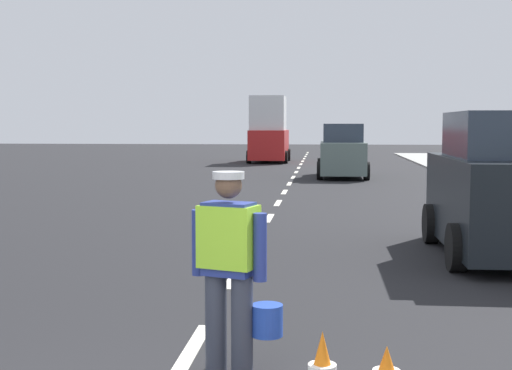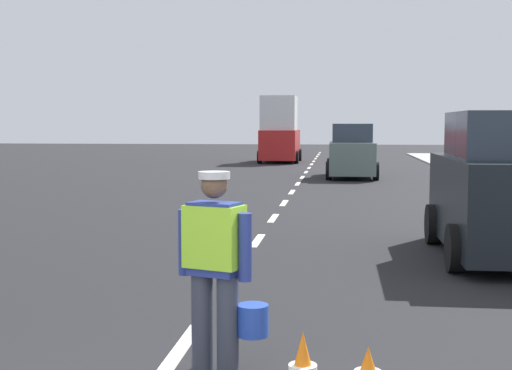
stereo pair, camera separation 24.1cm
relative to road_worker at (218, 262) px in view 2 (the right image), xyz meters
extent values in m
plane|color=black|center=(-0.44, 18.91, -0.93)|extent=(96.00, 96.00, 0.00)
cube|color=silver|center=(-0.44, 0.61, -0.93)|extent=(0.14, 1.40, 0.01)
cube|color=silver|center=(-0.44, 3.61, -0.93)|extent=(0.14, 1.40, 0.01)
cube|color=silver|center=(-0.44, 6.61, -0.93)|extent=(0.14, 1.40, 0.01)
cube|color=silver|center=(-0.44, 9.61, -0.93)|extent=(0.14, 1.40, 0.01)
cube|color=silver|center=(-0.44, 12.61, -0.93)|extent=(0.14, 1.40, 0.01)
cube|color=silver|center=(-0.44, 15.61, -0.93)|extent=(0.14, 1.40, 0.01)
cube|color=silver|center=(-0.44, 18.61, -0.93)|extent=(0.14, 1.40, 0.01)
cube|color=silver|center=(-0.44, 21.61, -0.93)|extent=(0.14, 1.40, 0.01)
cube|color=silver|center=(-0.44, 24.61, -0.93)|extent=(0.14, 1.40, 0.01)
cube|color=silver|center=(-0.44, 27.61, -0.93)|extent=(0.14, 1.40, 0.01)
cube|color=silver|center=(-0.44, 30.61, -0.93)|extent=(0.14, 1.40, 0.01)
cube|color=silver|center=(-0.44, 33.61, -0.93)|extent=(0.14, 1.40, 0.01)
cube|color=silver|center=(-0.44, 36.61, -0.93)|extent=(0.14, 1.40, 0.01)
cube|color=silver|center=(-0.44, 39.61, -0.93)|extent=(0.14, 1.40, 0.01)
cube|color=silver|center=(-0.44, 42.61, -0.93)|extent=(0.14, 1.40, 0.01)
cube|color=silver|center=(-0.44, 45.61, -0.93)|extent=(0.14, 1.40, 0.01)
cylinder|color=#383D4C|center=(-0.14, 0.04, -0.52)|extent=(0.18, 0.18, 0.82)
cylinder|color=#383D4C|center=(0.09, -0.04, -0.52)|extent=(0.18, 0.18, 0.82)
cube|color=navy|center=(-0.03, 0.00, 0.19)|extent=(0.46, 0.35, 0.60)
cube|color=#A5EA33|center=(-0.03, 0.00, 0.21)|extent=(0.53, 0.41, 0.51)
cylinder|color=navy|center=(-0.29, 0.09, 0.14)|extent=(0.11, 0.11, 0.55)
cylinder|color=navy|center=(0.24, -0.09, 0.14)|extent=(0.11, 0.11, 0.55)
sphere|color=brown|center=(-0.03, 0.00, 0.63)|extent=(0.22, 0.22, 0.22)
cylinder|color=silver|center=(-0.03, 0.00, 0.71)|extent=(0.26, 0.26, 0.06)
cylinder|color=#2347B7|center=(0.29, 0.00, -0.48)|extent=(0.26, 0.26, 0.26)
cylinder|color=white|center=(0.74, -0.84, -0.58)|extent=(0.20, 0.20, 0.06)
cube|color=red|center=(-2.24, 32.71, 0.03)|extent=(1.90, 4.60, 1.56)
cube|color=#2D3847|center=(-2.24, 33.52, 1.16)|extent=(1.67, 1.61, 0.70)
cube|color=silver|center=(-2.24, 31.91, 1.71)|extent=(1.80, 2.53, 1.80)
cylinder|color=black|center=(-1.27, 31.29, -0.59)|extent=(0.22, 0.68, 0.68)
cylinder|color=black|center=(-3.21, 31.29, -0.59)|extent=(0.22, 0.68, 0.68)
cylinder|color=black|center=(-1.27, 34.14, -0.59)|extent=(0.22, 0.68, 0.68)
cylinder|color=black|center=(-3.21, 34.14, -0.59)|extent=(0.22, 0.68, 0.68)
cube|color=slate|center=(1.45, 21.89, -0.15)|extent=(1.68, 4.17, 1.20)
cube|color=#2D3847|center=(1.45, 21.78, 0.79)|extent=(1.48, 2.30, 0.70)
cylinder|color=black|center=(0.59, 23.18, -0.59)|extent=(0.22, 0.68, 0.68)
cylinder|color=black|center=(2.31, 23.18, -0.59)|extent=(0.22, 0.68, 0.68)
cylinder|color=black|center=(0.59, 20.59, -0.59)|extent=(0.22, 0.68, 0.68)
cylinder|color=black|center=(2.31, 20.59, -0.59)|extent=(0.22, 0.68, 0.68)
cube|color=black|center=(3.48, 5.49, -0.07)|extent=(1.73, 3.85, 1.36)
cube|color=#2D3847|center=(3.48, 5.40, 0.96)|extent=(1.52, 2.12, 0.70)
cylinder|color=black|center=(2.59, 6.69, -0.59)|extent=(0.22, 0.68, 0.68)
cylinder|color=black|center=(2.59, 4.30, -0.59)|extent=(0.22, 0.68, 0.68)
camera|label=1|loc=(0.75, -5.65, 1.12)|focal=49.54mm
camera|label=2|loc=(0.99, -5.62, 1.12)|focal=49.54mm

